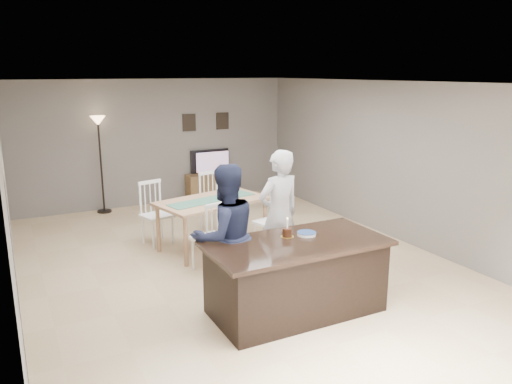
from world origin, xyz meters
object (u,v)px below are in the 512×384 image
floor_lamp (99,138)px  dining_table (212,208)px  television (211,161)px  birthday_cake (287,232)px  woman (279,215)px  plate_stack (307,234)px  man (225,236)px  kitchen_island (296,276)px  tv_console (213,186)px

floor_lamp → dining_table: bearing=-68.3°
television → birthday_cake: 5.58m
woman → dining_table: (-0.37, 1.54, -0.23)m
birthday_cake → floor_lamp: 5.56m
woman → plate_stack: size_ratio=7.65×
man → floor_lamp: (-0.55, 5.04, 0.64)m
man → dining_table: bearing=-111.8°
kitchen_island → plate_stack: bearing=31.4°
floor_lamp → birthday_cake: bearing=-77.3°
woman → birthday_cake: woman is taller
woman → birthday_cake: (-0.36, -0.83, 0.04)m
birthday_cake → plate_stack: 0.25m
woman → floor_lamp: 4.87m
kitchen_island → dining_table: 2.57m
kitchen_island → man: bearing=141.0°
dining_table → floor_lamp: floor_lamp is taller
plate_stack → man: bearing=155.5°
woman → man: woman is taller
tv_console → birthday_cake: size_ratio=4.93×
birthday_cake → floor_lamp: size_ratio=0.12×
kitchen_island → dining_table: (-0.03, 2.56, 0.23)m
plate_stack → dining_table: dining_table is taller
woman → man: (-1.02, -0.47, -0.02)m
man → floor_lamp: 5.11m
woman → floor_lamp: size_ratio=0.92×
dining_table → kitchen_island: bearing=-102.9°
woman → kitchen_island: bearing=64.5°
kitchen_island → plate_stack: size_ratio=9.00×
kitchen_island → television: television is taller
television → plate_stack: size_ratio=3.83×
woman → dining_table: bearing=-83.7°
man → television: bearing=-114.2°
television → man: (-1.88, -5.09, 0.03)m
television → floor_lamp: bearing=1.2°
kitchen_island → dining_table: size_ratio=0.93×
dining_table → floor_lamp: 3.37m
woman → dining_table: size_ratio=0.79×
kitchen_island → birthday_cake: size_ratio=8.83×
kitchen_island → television: size_ratio=2.35×
television → plate_stack: (-0.97, -5.50, 0.06)m
plate_stack → floor_lamp: floor_lamp is taller
woman → man: 1.12m
kitchen_island → floor_lamp: floor_lamp is taller
man → floor_lamp: floor_lamp is taller
birthday_cake → plate_stack: size_ratio=1.02×
birthday_cake → man: bearing=151.7°
woman → floor_lamp: floor_lamp is taller
kitchen_island → plate_stack: plate_stack is taller
kitchen_island → floor_lamp: 5.83m
television → floor_lamp: floor_lamp is taller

